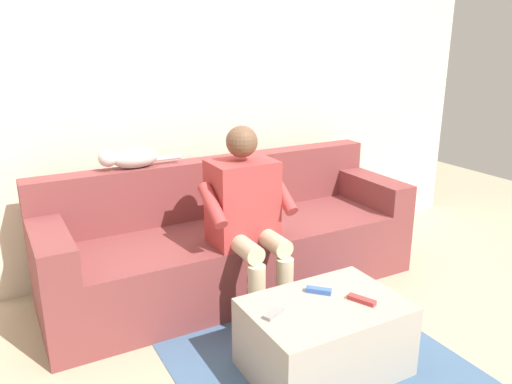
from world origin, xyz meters
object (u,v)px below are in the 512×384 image
at_px(couch, 231,244).
at_px(remote_red, 362,300).
at_px(remote_gray, 273,313).
at_px(person_solo_seated, 247,211).
at_px(remote_blue, 319,290).
at_px(coffee_table, 324,337).
at_px(cat_on_backrest, 130,158).

distance_m(couch, remote_red, 1.13).
height_order(couch, remote_gray, couch).
height_order(person_solo_seated, remote_red, person_solo_seated).
relative_size(person_solo_seated, remote_blue, 8.83).
bearing_deg(coffee_table, remote_red, 156.15).
distance_m(coffee_table, remote_gray, 0.34).
relative_size(person_solo_seated, cat_on_backrest, 2.18).
height_order(couch, coffee_table, couch).
relative_size(coffee_table, person_solo_seated, 0.67).
xyz_separation_m(couch, remote_gray, (0.28, 1.01, 0.09)).
height_order(remote_blue, remote_gray, remote_blue).
height_order(coffee_table, person_solo_seated, person_solo_seated).
relative_size(coffee_table, cat_on_backrest, 1.46).
bearing_deg(remote_blue, cat_on_backrest, -18.11).
relative_size(cat_on_backrest, remote_gray, 4.33).
bearing_deg(couch, coffee_table, 90.00).
bearing_deg(remote_blue, person_solo_seated, -35.31).
height_order(remote_red, remote_gray, remote_red).
height_order(cat_on_backrest, remote_blue, cat_on_backrest).
bearing_deg(coffee_table, person_solo_seated, -84.85).
bearing_deg(couch, remote_blue, 91.97).
bearing_deg(cat_on_backrest, remote_blue, 116.31).
relative_size(remote_red, remote_blue, 1.09).
relative_size(couch, remote_red, 17.24).
xyz_separation_m(person_solo_seated, cat_on_backrest, (0.50, -0.61, 0.25)).
bearing_deg(cat_on_backrest, coffee_table, 113.27).
bearing_deg(couch, cat_on_backrest, -24.90).
distance_m(cat_on_backrest, remote_gray, 1.40).
relative_size(remote_blue, remote_gray, 1.07).
height_order(person_solo_seated, cat_on_backrest, person_solo_seated).
height_order(cat_on_backrest, remote_red, cat_on_backrest).
bearing_deg(cat_on_backrest, person_solo_seated, 129.41).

